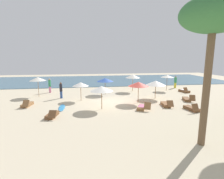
# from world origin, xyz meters

# --- Properties ---
(ground_plane) EXTENTS (60.00, 60.00, 0.00)m
(ground_plane) POSITION_xyz_m (0.00, 0.00, 0.00)
(ground_plane) COLOR beige
(ocean_water) EXTENTS (48.00, 16.00, 0.06)m
(ocean_water) POSITION_xyz_m (0.00, 17.00, 0.03)
(ocean_water) COLOR #3D6075
(ocean_water) RESTS_ON ground_plane
(umbrella_0) EXTENTS (1.72, 1.72, 1.95)m
(umbrella_0) POSITION_xyz_m (-3.22, 0.95, 1.75)
(umbrella_0) COLOR olive
(umbrella_0) RESTS_ON ground_plane
(umbrella_1) EXTENTS (1.97, 1.97, 2.27)m
(umbrella_1) POSITION_xyz_m (3.55, 5.09, 2.04)
(umbrella_1) COLOR olive
(umbrella_1) RESTS_ON ground_plane
(umbrella_2) EXTENTS (1.74, 1.74, 2.13)m
(umbrella_2) POSITION_xyz_m (8.37, 4.99, 1.98)
(umbrella_2) COLOR brown
(umbrella_2) RESTS_ON ground_plane
(umbrella_3) EXTENTS (1.83, 1.83, 2.29)m
(umbrella_3) POSITION_xyz_m (-8.19, 3.61, 2.07)
(umbrella_3) COLOR olive
(umbrella_3) RESTS_ON ground_plane
(umbrella_4) EXTENTS (2.05, 2.05, 2.08)m
(umbrella_4) POSITION_xyz_m (-1.30, -2.53, 1.85)
(umbrella_4) COLOR olive
(umbrella_4) RESTS_ON ground_plane
(umbrella_5) EXTENTS (2.06, 2.06, 2.14)m
(umbrella_5) POSITION_xyz_m (2.55, -0.85, 1.91)
(umbrella_5) COLOR brown
(umbrella_5) RESTS_ON ground_plane
(umbrella_6) EXTENTS (2.21, 2.21, 1.99)m
(umbrella_6) POSITION_xyz_m (5.01, 0.73, 1.74)
(umbrella_6) COLOR brown
(umbrella_6) RESTS_ON ground_plane
(umbrella_7) EXTENTS (2.08, 2.08, 2.03)m
(umbrella_7) POSITION_xyz_m (-0.32, 3.74, 1.81)
(umbrella_7) COLOR olive
(umbrella_7) RESTS_ON ground_plane
(lounger_0) EXTENTS (0.84, 1.72, 0.74)m
(lounger_0) POSITION_xyz_m (-8.21, -0.64, 0.17)
(lounger_0) COLOR olive
(lounger_0) RESTS_ON ground_plane
(lounger_1) EXTENTS (1.04, 1.74, 0.74)m
(lounger_1) POSITION_xyz_m (10.13, 3.45, 0.18)
(lounger_1) COLOR brown
(lounger_1) RESTS_ON ground_plane
(lounger_2) EXTENTS (0.83, 1.77, 0.67)m
(lounger_2) POSITION_xyz_m (4.79, -2.51, 0.17)
(lounger_2) COLOR brown
(lounger_2) RESTS_ON ground_plane
(lounger_3) EXTENTS (1.08, 1.73, 0.74)m
(lounger_3) POSITION_xyz_m (7.93, -0.87, 0.17)
(lounger_3) COLOR brown
(lounger_3) RESTS_ON ground_plane
(lounger_4) EXTENTS (0.92, 1.78, 0.68)m
(lounger_4) POSITION_xyz_m (-5.30, -4.13, 0.17)
(lounger_4) COLOR brown
(lounger_4) RESTS_ON ground_plane
(lounger_5) EXTENTS (0.86, 1.71, 0.75)m
(lounger_5) POSITION_xyz_m (6.44, -4.10, 0.17)
(lounger_5) COLOR brown
(lounger_5) RESTS_ON ground_plane
(lounger_6) EXTENTS (1.27, 1.72, 0.74)m
(lounger_6) POSITION_xyz_m (2.25, -3.13, 0.18)
(lounger_6) COLOR olive
(lounger_6) RESTS_ON ground_plane
(person_0) EXTENTS (0.49, 0.49, 1.79)m
(person_0) POSITION_xyz_m (10.55, 6.73, 0.90)
(person_0) COLOR yellow
(person_0) RESTS_ON ground_plane
(person_1) EXTENTS (0.43, 0.43, 1.83)m
(person_1) POSITION_xyz_m (-5.45, 2.28, 0.94)
(person_1) COLOR #2D4C8C
(person_1) RESTS_ON ground_plane
(person_2) EXTENTS (0.45, 0.45, 1.85)m
(person_2) POSITION_xyz_m (-7.32, 5.77, 0.94)
(person_2) COLOR #D17299
(person_2) RESTS_ON ground_plane
(palm_0) EXTENTS (3.18, 3.18, 7.44)m
(palm_0) POSITION_xyz_m (3.38, -9.78, 6.41)
(palm_0) COLOR brown
(palm_0) RESTS_ON ground_plane
(surfboard) EXTENTS (0.63, 2.38, 0.07)m
(surfboard) POSITION_xyz_m (-4.90, -1.67, 0.04)
(surfboard) COLOR #338CCC
(surfboard) RESTS_ON ground_plane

